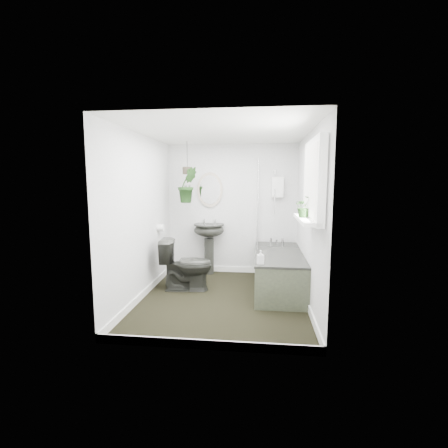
# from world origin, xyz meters

# --- Properties ---
(floor) EXTENTS (2.30, 2.80, 0.02)m
(floor) POSITION_xyz_m (0.00, 0.00, -0.01)
(floor) COLOR black
(floor) RESTS_ON ground
(ceiling) EXTENTS (2.30, 2.80, 0.02)m
(ceiling) POSITION_xyz_m (0.00, 0.00, 2.31)
(ceiling) COLOR white
(ceiling) RESTS_ON ground
(wall_back) EXTENTS (2.30, 0.02, 2.30)m
(wall_back) POSITION_xyz_m (0.00, 1.41, 1.15)
(wall_back) COLOR silver
(wall_back) RESTS_ON ground
(wall_front) EXTENTS (2.30, 0.02, 2.30)m
(wall_front) POSITION_xyz_m (0.00, -1.41, 1.15)
(wall_front) COLOR silver
(wall_front) RESTS_ON ground
(wall_left) EXTENTS (0.02, 2.80, 2.30)m
(wall_left) POSITION_xyz_m (-1.16, 0.00, 1.15)
(wall_left) COLOR silver
(wall_left) RESTS_ON ground
(wall_right) EXTENTS (0.02, 2.80, 2.30)m
(wall_right) POSITION_xyz_m (1.16, 0.00, 1.15)
(wall_right) COLOR silver
(wall_right) RESTS_ON ground
(skirting) EXTENTS (2.30, 2.80, 0.10)m
(skirting) POSITION_xyz_m (0.00, 0.00, 0.05)
(skirting) COLOR white
(skirting) RESTS_ON floor
(bathtub) EXTENTS (0.72, 1.72, 0.58)m
(bathtub) POSITION_xyz_m (0.80, 0.50, 0.29)
(bathtub) COLOR black
(bathtub) RESTS_ON floor
(bath_screen) EXTENTS (0.04, 0.72, 1.40)m
(bath_screen) POSITION_xyz_m (0.47, 0.99, 1.28)
(bath_screen) COLOR silver
(bath_screen) RESTS_ON bathtub
(shower_box) EXTENTS (0.20, 0.10, 0.35)m
(shower_box) POSITION_xyz_m (0.80, 1.34, 1.55)
(shower_box) COLOR white
(shower_box) RESTS_ON wall_back
(oval_mirror) EXTENTS (0.46, 0.03, 0.62)m
(oval_mirror) POSITION_xyz_m (-0.39, 1.37, 1.50)
(oval_mirror) COLOR #B4A491
(oval_mirror) RESTS_ON wall_back
(wall_sconce) EXTENTS (0.04, 0.04, 0.22)m
(wall_sconce) POSITION_xyz_m (-0.79, 1.36, 1.40)
(wall_sconce) COLOR black
(wall_sconce) RESTS_ON wall_back
(toilet_roll_holder) EXTENTS (0.11, 0.11, 0.11)m
(toilet_roll_holder) POSITION_xyz_m (-1.10, 0.70, 0.90)
(toilet_roll_holder) COLOR white
(toilet_roll_holder) RESTS_ON wall_left
(window_recess) EXTENTS (0.08, 1.00, 0.90)m
(window_recess) POSITION_xyz_m (1.09, -0.70, 1.65)
(window_recess) COLOR white
(window_recess) RESTS_ON wall_right
(window_sill) EXTENTS (0.18, 1.00, 0.04)m
(window_sill) POSITION_xyz_m (1.02, -0.70, 1.23)
(window_sill) COLOR white
(window_sill) RESTS_ON wall_right
(window_blinds) EXTENTS (0.01, 0.86, 0.76)m
(window_blinds) POSITION_xyz_m (1.04, -0.70, 1.65)
(window_blinds) COLOR white
(window_blinds) RESTS_ON wall_right
(toilet) EXTENTS (0.80, 0.49, 0.78)m
(toilet) POSITION_xyz_m (-0.60, 0.35, 0.39)
(toilet) COLOR black
(toilet) RESTS_ON floor
(pedestal_sink) EXTENTS (0.56, 0.48, 0.91)m
(pedestal_sink) POSITION_xyz_m (-0.39, 1.24, 0.45)
(pedestal_sink) COLOR black
(pedestal_sink) RESTS_ON floor
(sill_plant) EXTENTS (0.24, 0.22, 0.24)m
(sill_plant) POSITION_xyz_m (1.00, -0.68, 1.37)
(sill_plant) COLOR black
(sill_plant) RESTS_ON window_sill
(hanging_plant) EXTENTS (0.41, 0.39, 0.59)m
(hanging_plant) POSITION_xyz_m (-0.70, 0.95, 1.59)
(hanging_plant) COLOR black
(hanging_plant) RESTS_ON ceiling
(soap_bottle) EXTENTS (0.10, 0.10, 0.18)m
(soap_bottle) POSITION_xyz_m (0.52, -0.21, 0.67)
(soap_bottle) COLOR black
(soap_bottle) RESTS_ON bathtub
(hanging_pot) EXTENTS (0.16, 0.16, 0.12)m
(hanging_pot) POSITION_xyz_m (-0.70, 0.95, 1.83)
(hanging_pot) COLOR #332C22
(hanging_pot) RESTS_ON ceiling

